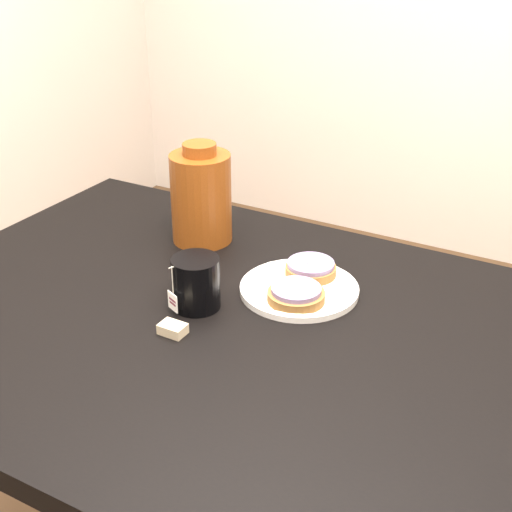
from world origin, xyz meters
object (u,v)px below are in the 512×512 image
object	(u,v)px
plate	(299,288)
bagel_front	(296,294)
table	(260,372)
teabag_pouch	(173,329)
bagel_back	(311,268)
bagel_package	(201,196)
mug	(195,282)

from	to	relation	value
plate	bagel_front	size ratio (longest dim) A/B	1.83
table	bagel_front	world-z (taller)	bagel_front
plate	table	bearing A→B (deg)	-89.30
plate	bagel_front	world-z (taller)	bagel_front
teabag_pouch	bagel_back	bearing A→B (deg)	66.58
bagel_back	bagel_package	world-z (taller)	bagel_package
plate	bagel_back	size ratio (longest dim) A/B	1.97
table	teabag_pouch	bearing A→B (deg)	-149.20
bagel_back	teabag_pouch	distance (m)	0.31
bagel_back	bagel_package	bearing A→B (deg)	169.73
bagel_front	mug	xyz separation A→B (m)	(-0.16, -0.09, 0.02)
table	mug	world-z (taller)	mug
plate	mug	size ratio (longest dim) A/B	1.62
bagel_front	teabag_pouch	distance (m)	0.23
teabag_pouch	mug	bearing A→B (deg)	99.62
bagel_package	bagel_back	bearing A→B (deg)	-10.27
table	plate	world-z (taller)	plate
mug	teabag_pouch	size ratio (longest dim) A/B	3.05
plate	bagel_package	xyz separation A→B (m)	(-0.28, 0.10, 0.09)
plate	bagel_back	bearing A→B (deg)	92.06
bagel_back	mug	world-z (taller)	mug
table	bagel_front	bearing A→B (deg)	81.73
table	bagel_back	distance (m)	0.23
plate	mug	xyz separation A→B (m)	(-0.14, -0.14, 0.04)
mug	bagel_front	bearing A→B (deg)	52.95
bagel_back	table	bearing A→B (deg)	-88.96
table	bagel_front	size ratio (longest dim) A/B	11.53
table	bagel_front	distance (m)	0.15
table	bagel_package	xyz separation A→B (m)	(-0.28, 0.26, 0.18)
table	bagel_package	size ratio (longest dim) A/B	6.51
bagel_front	mug	size ratio (longest dim) A/B	0.88
bagel_back	mug	bearing A→B (deg)	-126.53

